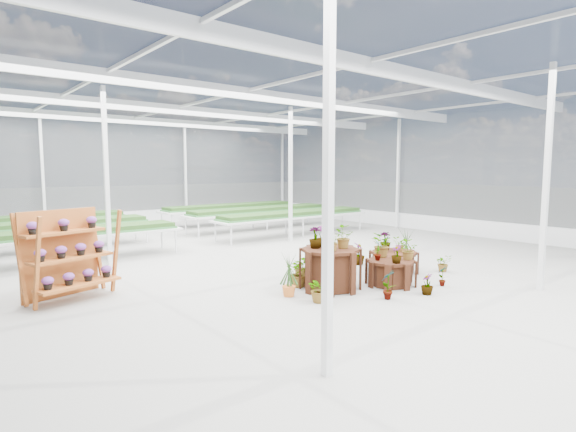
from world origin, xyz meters
TOP-DOWN VIEW (x-y plane):
  - ground_plane at (0.00, 0.00)m, footprint 24.00×24.00m
  - greenhouse_shell at (0.00, 0.00)m, footprint 18.00×24.00m
  - steel_frame at (0.00, 0.00)m, footprint 18.00×24.00m
  - nursery_benches at (0.00, 7.20)m, footprint 16.00×7.00m
  - plinth_tall at (-0.24, -1.24)m, footprint 1.28×1.28m
  - plinth_mid at (0.96, -1.84)m, footprint 1.23×1.23m
  - plinth_low at (1.96, -1.14)m, footprint 1.32×1.32m
  - shelf_rack at (-4.55, 1.29)m, footprint 1.76×1.24m
  - nursery_plants at (0.61, -1.10)m, footprint 4.65×3.12m

SIDE VIEW (x-z plane):
  - ground_plane at x=0.00m, z-range 0.00..0.00m
  - plinth_low at x=1.96m, z-range 0.00..0.50m
  - plinth_mid at x=0.96m, z-range 0.00..0.54m
  - plinth_tall at x=-0.24m, z-range 0.00..0.84m
  - nursery_benches at x=0.00m, z-range 0.00..0.84m
  - nursery_plants at x=0.61m, z-range -0.14..1.16m
  - shelf_rack at x=-4.55m, z-range 0.00..1.68m
  - greenhouse_shell at x=0.00m, z-range 0.00..4.50m
  - steel_frame at x=0.00m, z-range 0.00..4.50m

